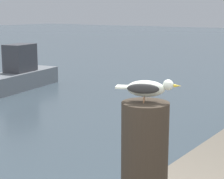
{
  "coord_description": "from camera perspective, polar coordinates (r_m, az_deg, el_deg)",
  "views": [
    {
      "loc": [
        -1.34,
        -1.48,
        2.57
      ],
      "look_at": [
        0.64,
        -0.05,
        2.09
      ],
      "focal_mm": 62.75,
      "sensor_mm": 36.0,
      "label": 1
    }
  ],
  "objects": [
    {
      "name": "mooring_post",
      "position": [
        2.48,
        4.75,
        -10.63
      ],
      "size": [
        0.29,
        0.29,
        0.78
      ],
      "primitive_type": "cylinder",
      "color": "#382D23",
      "rests_on": "harbor_quay"
    },
    {
      "name": "seagull",
      "position": [
        2.35,
        5.11,
        0.24
      ],
      "size": [
        0.22,
        0.37,
        0.14
      ],
      "color": "tan",
      "rests_on": "mooring_post"
    },
    {
      "name": "boat_grey",
      "position": [
        13.21,
        -14.69,
        1.65
      ],
      "size": [
        4.35,
        1.69,
        1.61
      ],
      "color": "gray",
      "rests_on": "ground_plane"
    }
  ]
}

